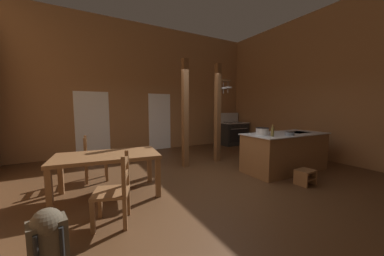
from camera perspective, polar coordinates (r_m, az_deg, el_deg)
The scene contains 17 objects.
ground_plane at distance 4.43m, azimuth 3.28°, elevation -15.40°, with size 8.98×8.16×0.10m, color #4C301C.
wall_back at distance 7.59m, azimuth -12.29°, elevation 10.62°, with size 8.98×0.14×4.42m, color #93663F.
wall_right at distance 7.30m, azimuth 32.57°, elevation 10.06°, with size 0.14×8.16×4.42m, color #93663F.
glazed_door_back_left at distance 7.18m, azimuth -26.08°, elevation 0.98°, with size 1.00×0.01×2.05m, color white.
glazed_panel_back_right at distance 7.64m, azimuth -9.01°, elevation 1.75°, with size 0.84×0.01×2.05m, color white.
kitchen_island at distance 5.54m, azimuth 24.52°, elevation -6.10°, with size 2.18×1.01×0.92m.
stove_range at distance 8.73m, azimuth 11.33°, elevation -1.39°, with size 1.15×0.84×1.32m.
support_post_with_pot_rack at distance 5.88m, azimuth 7.39°, elevation 4.98°, with size 0.59×0.25×2.77m.
support_post_center at distance 5.25m, azimuth -1.93°, elevation 3.98°, with size 0.14×0.14×2.77m.
step_stool at distance 4.79m, azimuth 29.15°, elevation -11.63°, with size 0.37×0.29×0.30m.
dining_table at distance 3.87m, azimuth -22.53°, elevation -8.08°, with size 1.79×1.09×0.74m.
ladderback_chair_near_window at distance 4.84m, azimuth -25.94°, elevation -7.94°, with size 0.46×0.46×0.95m.
ladderback_chair_by_post at distance 3.00m, azimuth -20.68°, elevation -16.06°, with size 0.55×0.55×0.95m.
backpack at distance 2.60m, azimuth -35.42°, elevation -23.64°, with size 0.36×0.34×0.60m.
stockpot_on_counter at distance 4.96m, azimuth 19.11°, elevation -0.86°, with size 0.37×0.30×0.16m.
mixing_bowl_on_counter at distance 5.14m, azimuth 25.68°, elevation -1.43°, with size 0.20×0.20×0.07m.
bottle_tall_on_counter at distance 4.75m, azimuth 21.64°, elevation -1.00°, with size 0.06×0.06×0.26m.
Camera 1 is at (-2.23, -3.48, 1.55)m, focal length 19.03 mm.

